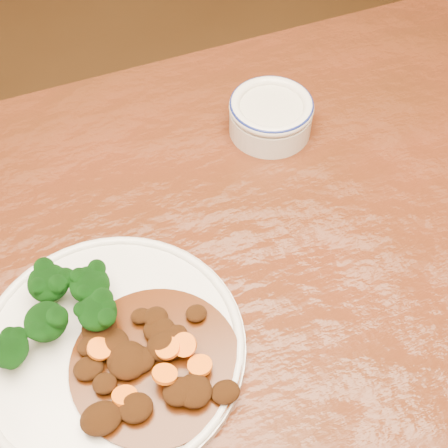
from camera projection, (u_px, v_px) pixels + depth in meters
name	position (u px, v px, depth m)	size (l,w,h in m)	color
dining_table	(236.00, 333.00, 0.79)	(1.53, 0.94, 0.75)	#4D1C0D
dinner_plate	(111.00, 348.00, 0.68)	(0.30, 0.30, 0.02)	silver
broccoli_florets	(60.00, 308.00, 0.67)	(0.14, 0.11, 0.05)	#6D9E51
mince_stew	(146.00, 362.00, 0.65)	(0.18, 0.18, 0.03)	#451B07
dip_bowl	(271.00, 115.00, 0.87)	(0.12, 0.12, 0.05)	beige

